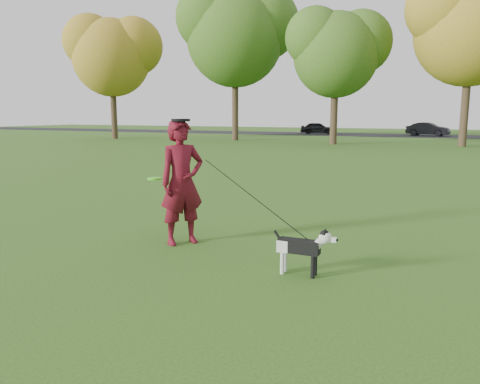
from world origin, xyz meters
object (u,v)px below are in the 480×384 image
at_px(dog, 304,246).
at_px(car_left, 318,128).
at_px(man, 182,182).
at_px(car_mid, 428,129).

distance_m(dog, car_left, 41.88).
distance_m(man, car_mid, 39.96).
xyz_separation_m(man, car_left, (-8.01, 39.90, -0.41)).
bearing_deg(man, dog, -70.68).
bearing_deg(dog, car_mid, 90.01).
distance_m(man, dog, 2.43).
height_order(dog, car_left, car_left).
relative_size(man, car_mid, 0.55).
bearing_deg(dog, man, 162.61).
bearing_deg(car_left, dog, -176.12).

